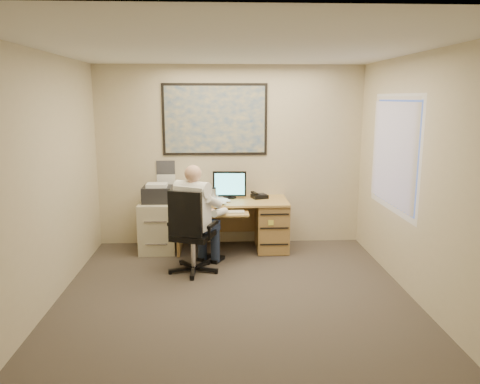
{
  "coord_description": "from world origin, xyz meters",
  "views": [
    {
      "loc": [
        -0.18,
        -4.79,
        2.22
      ],
      "look_at": [
        0.11,
        1.3,
        0.99
      ],
      "focal_mm": 35.0,
      "sensor_mm": 36.0,
      "label": 1
    }
  ],
  "objects_px": {
    "filing_cabinet": "(158,222)",
    "person": "(193,219)",
    "office_chair": "(194,249)",
    "desk": "(254,220)"
  },
  "relations": [
    {
      "from": "desk",
      "to": "filing_cabinet",
      "type": "distance_m",
      "value": 1.42
    },
    {
      "from": "filing_cabinet",
      "to": "person",
      "type": "bearing_deg",
      "value": -56.86
    },
    {
      "from": "person",
      "to": "office_chair",
      "type": "bearing_deg",
      "value": -49.48
    },
    {
      "from": "office_chair",
      "to": "person",
      "type": "xyz_separation_m",
      "value": [
        -0.02,
        0.08,
        0.37
      ]
    },
    {
      "from": "desk",
      "to": "person",
      "type": "distance_m",
      "value": 1.25
    },
    {
      "from": "filing_cabinet",
      "to": "person",
      "type": "height_order",
      "value": "person"
    },
    {
      "from": "filing_cabinet",
      "to": "desk",
      "type": "bearing_deg",
      "value": 0.6
    },
    {
      "from": "filing_cabinet",
      "to": "person",
      "type": "xyz_separation_m",
      "value": [
        0.55,
        -0.86,
        0.26
      ]
    },
    {
      "from": "office_chair",
      "to": "person",
      "type": "height_order",
      "value": "person"
    },
    {
      "from": "desk",
      "to": "filing_cabinet",
      "type": "relative_size",
      "value": 1.59
    }
  ]
}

